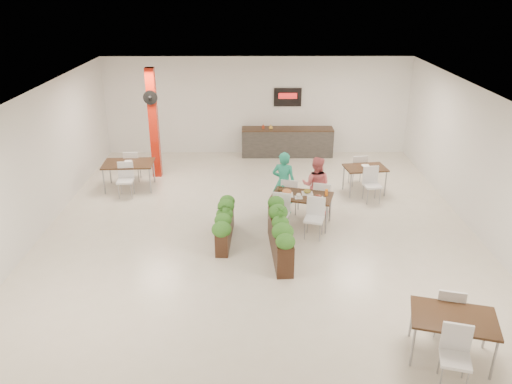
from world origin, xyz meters
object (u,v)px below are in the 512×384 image
service_counter (287,141)px  side_table_a (129,166)px  side_table_b (365,172)px  side_table_c (453,323)px  red_column (154,122)px  planter_right (280,232)px  main_table (301,200)px  planter_left (225,220)px  diner_man (284,183)px  diner_woman (316,185)px

service_counter → side_table_a: service_counter is taller
side_table_b → side_table_c: (-0.02, -6.54, 0.01)m
side_table_b → red_column: bearing=159.3°
red_column → planter_right: (3.43, -4.68, -1.13)m
service_counter → main_table: (0.01, -5.11, 0.14)m
planter_left → side_table_c: (3.65, -3.83, 0.14)m
main_table → diner_man: 0.78m
planter_right → side_table_a: (-4.03, 3.72, 0.13)m
planter_right → side_table_b: bearing=53.4°
service_counter → diner_woman: bearing=-84.6°
side_table_c → service_counter: bearing=116.1°
planter_left → red_column: bearing=118.9°
service_counter → side_table_a: (-4.60, -2.83, 0.15)m
service_counter → side_table_c: (1.89, -9.74, 0.14)m
service_counter → side_table_c: size_ratio=1.79×
diner_man → side_table_c: 5.75m
planter_left → side_table_b: bearing=36.4°
service_counter → side_table_b: bearing=-59.2°
main_table → side_table_a: 5.15m
red_column → diner_man: red_column is taller
planter_left → side_table_a: side_table_a is taller
red_column → planter_left: (2.23, -4.05, -1.15)m
service_counter → side_table_c: bearing=-79.0°
diner_man → diner_woman: 0.80m
service_counter → planter_left: (-1.76, -5.92, -0.00)m
diner_woman → main_table: bearing=74.1°
main_table → side_table_a: bearing=153.6°
red_column → side_table_c: red_column is taller
side_table_a → diner_woman: bearing=-21.1°
planter_right → main_table: bearing=68.1°
main_table → planter_left: main_table is taller
diner_man → side_table_b: size_ratio=0.96×
red_column → diner_man: bearing=-35.6°
service_counter → main_table: 5.12m
service_counter → side_table_a: size_ratio=1.83×
diner_man → planter_left: 2.03m
side_table_c → diner_woman: bearing=120.7°
red_column → side_table_c: 9.89m
main_table → diner_man: diner_man is taller
diner_man → planter_right: size_ratio=0.76×
side_table_b → diner_man: bearing=-159.2°
red_column → planter_right: 5.92m
diner_man → diner_woman: diner_man is taller
side_table_b → side_table_c: bearing=-98.1°
service_counter → side_table_a: bearing=-148.4°
main_table → diner_woman: bearing=57.8°
diner_woman → planter_left: (-2.19, -1.45, -0.25)m
main_table → planter_right: (-0.58, -1.43, -0.12)m
side_table_b → side_table_c: size_ratio=0.99×
main_table → side_table_b: 2.69m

